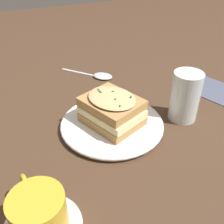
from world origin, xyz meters
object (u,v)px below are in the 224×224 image
object	(u,v)px
teacup_with_saucer	(39,215)
spoon	(100,76)
napkin	(216,91)
dinner_plate	(112,124)
water_glass	(185,96)
sandwich	(112,110)

from	to	relation	value
teacup_with_saucer	spoon	xyz separation A→B (m)	(0.43, -0.26, -0.03)
teacup_with_saucer	napkin	bearing A→B (deg)	-77.20
dinner_plate	spoon	bearing A→B (deg)	-15.10
water_glass	teacup_with_saucer	bearing A→B (deg)	112.74
water_glass	spoon	world-z (taller)	water_glass
sandwich	water_glass	distance (m)	0.17
napkin	sandwich	bearing A→B (deg)	94.71
water_glass	spoon	xyz separation A→B (m)	(0.27, 0.10, -0.05)
dinner_plate	sandwich	size ratio (longest dim) A/B	1.48
dinner_plate	spoon	distance (m)	0.25
dinner_plate	sandwich	world-z (taller)	sandwich
dinner_plate	spoon	world-z (taller)	dinner_plate
spoon	napkin	world-z (taller)	spoon
dinner_plate	teacup_with_saucer	world-z (taller)	teacup_with_saucer
dinner_plate	teacup_with_saucer	size ratio (longest dim) A/B	1.71
dinner_plate	water_glass	world-z (taller)	water_glass
dinner_plate	water_glass	distance (m)	0.18
teacup_with_saucer	napkin	xyz separation A→B (m)	(0.22, -0.53, -0.03)
sandwich	teacup_with_saucer	size ratio (longest dim) A/B	1.16
dinner_plate	water_glass	bearing A→B (deg)	-101.01
water_glass	sandwich	bearing A→B (deg)	78.03
spoon	water_glass	bearing A→B (deg)	68.74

